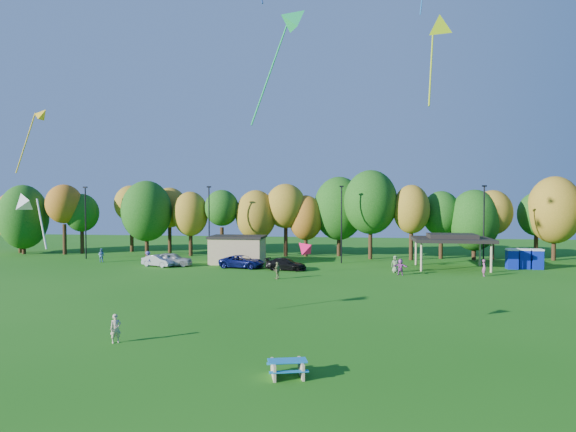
# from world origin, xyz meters

# --- Properties ---
(ground) EXTENTS (160.00, 160.00, 0.00)m
(ground) POSITION_xyz_m (0.00, 0.00, 0.00)
(ground) COLOR #19600F
(ground) RESTS_ON ground
(tree_line) EXTENTS (93.57, 10.55, 11.15)m
(tree_line) POSITION_xyz_m (-1.03, 45.51, 5.91)
(tree_line) COLOR black
(tree_line) RESTS_ON ground
(lamp_posts) EXTENTS (64.50, 0.25, 9.09)m
(lamp_posts) POSITION_xyz_m (2.00, 40.00, 4.90)
(lamp_posts) COLOR black
(lamp_posts) RESTS_ON ground
(utility_building) EXTENTS (6.30, 4.30, 3.25)m
(utility_building) POSITION_xyz_m (-10.00, 38.00, 1.64)
(utility_building) COLOR tan
(utility_building) RESTS_ON ground
(pavilion) EXTENTS (8.20, 6.20, 3.77)m
(pavilion) POSITION_xyz_m (14.00, 37.00, 3.23)
(pavilion) COLOR tan
(pavilion) RESTS_ON ground
(porta_potties) EXTENTS (3.75, 1.48, 2.18)m
(porta_potties) POSITION_xyz_m (21.69, 37.77, 1.10)
(porta_potties) COLOR #0C1F9F
(porta_potties) RESTS_ON ground
(picnic_table) EXTENTS (1.96, 1.75, 0.72)m
(picnic_table) POSITION_xyz_m (0.98, 1.23, 0.42)
(picnic_table) COLOR tan
(picnic_table) RESTS_ON ground
(kite_flyer) EXTENTS (0.66, 0.63, 1.52)m
(kite_flyer) POSITION_xyz_m (-8.70, 5.07, 0.76)
(kite_flyer) COLOR #C3AB92
(kite_flyer) RESTS_ON ground
(car_a) EXTENTS (4.66, 2.25, 1.53)m
(car_a) POSITION_xyz_m (-16.76, 34.80, 0.77)
(car_a) COLOR #BABABA
(car_a) RESTS_ON ground
(car_b) EXTENTS (4.12, 2.60, 1.28)m
(car_b) POSITION_xyz_m (-18.16, 34.27, 0.64)
(car_b) COLOR #9B9BA0
(car_b) RESTS_ON ground
(car_c) EXTENTS (5.30, 3.11, 1.38)m
(car_c) POSITION_xyz_m (-8.61, 34.38, 0.69)
(car_c) COLOR #0D1352
(car_c) RESTS_ON ground
(car_d) EXTENTS (4.55, 2.31, 1.27)m
(car_d) POSITION_xyz_m (-3.63, 33.31, 0.63)
(car_d) COLOR black
(car_d) RESTS_ON ground
(far_person_0) EXTENTS (0.79, 1.02, 1.62)m
(far_person_0) POSITION_xyz_m (-3.59, 27.36, 0.81)
(far_person_0) COLOR olive
(far_person_0) RESTS_ON ground
(far_person_1) EXTENTS (0.41, 0.61, 1.65)m
(far_person_1) POSITION_xyz_m (16.17, 31.79, 0.82)
(far_person_1) COLOR #98477A
(far_person_1) RESTS_ON ground
(far_person_2) EXTENTS (0.92, 0.69, 1.72)m
(far_person_2) POSITION_xyz_m (7.74, 33.24, 0.86)
(far_person_2) COLOR #728D60
(far_person_2) RESTS_ON ground
(far_person_3) EXTENTS (1.19, 1.25, 1.71)m
(far_person_3) POSITION_xyz_m (-19.33, 34.15, 0.85)
(far_person_3) COLOR #514495
(far_person_3) RESTS_ON ground
(far_person_4) EXTENTS (1.57, 0.82, 1.61)m
(far_person_4) POSITION_xyz_m (8.12, 31.46, 0.81)
(far_person_4) COLOR #A645A3
(far_person_4) RESTS_ON ground
(far_person_5) EXTENTS (0.86, 0.70, 1.63)m
(far_person_5) POSITION_xyz_m (-26.39, 37.05, 0.82)
(far_person_5) COLOR #5079B1
(far_person_5) RESTS_ON ground
(kite_3) EXTENTS (2.17, 1.67, 3.49)m
(kite_3) POSITION_xyz_m (-14.54, 6.09, 7.50)
(kite_3) COLOR silver
(kite_7) EXTENTS (1.90, 3.46, 5.60)m
(kite_7) POSITION_xyz_m (8.65, 10.72, 17.67)
(kite_7) COLOR #B7DA16
(kite_8) EXTENTS (3.06, 1.01, 5.26)m
(kite_8) POSITION_xyz_m (-20.56, 16.95, 14.08)
(kite_8) COLOR yellow
(kite_10) EXTENTS (4.28, 2.68, 7.49)m
(kite_10) POSITION_xyz_m (0.15, 11.27, 18.61)
(kite_10) COLOR #1AC659
(kite_13) EXTENTS (1.41, 1.34, 1.15)m
(kite_13) POSITION_xyz_m (1.03, 7.20, 5.00)
(kite_13) COLOR #D30B45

